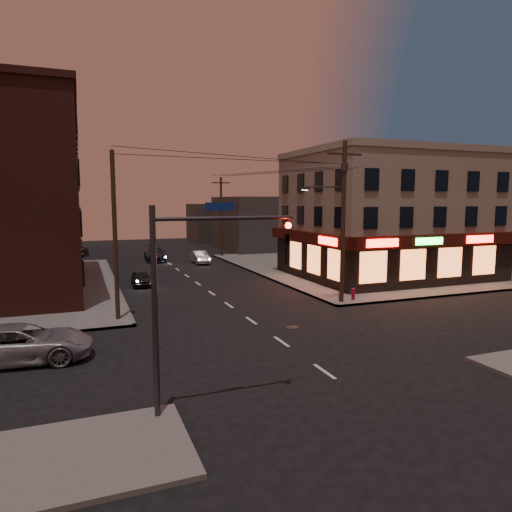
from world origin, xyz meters
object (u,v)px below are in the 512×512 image
sedan_mid (200,257)px  fire_hydrant (353,293)px  sedan_far (155,254)px  sedan_near (141,278)px  suv_cross (20,344)px

sedan_mid → fire_hydrant: size_ratio=5.11×
sedan_far → sedan_near: bearing=-98.9°
sedan_near → sedan_far: sedan_far is taller
suv_cross → sedan_mid: size_ratio=1.41×
sedan_mid → sedan_far: (-4.06, 3.84, 0.11)m
suv_cross → sedan_far: size_ratio=1.07×
sedan_near → suv_cross: bearing=-111.2°
suv_cross → sedan_near: (6.69, 15.39, -0.18)m
sedan_near → fire_hydrant: size_ratio=4.47×
sedan_near → sedan_mid: (7.35, 10.70, 0.06)m
sedan_near → sedan_mid: sedan_mid is taller
suv_cross → fire_hydrant: 19.34m
sedan_mid → fire_hydrant: sedan_mid is taller
sedan_near → fire_hydrant: sedan_near is taller
suv_cross → sedan_far: (9.98, 29.93, -0.02)m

